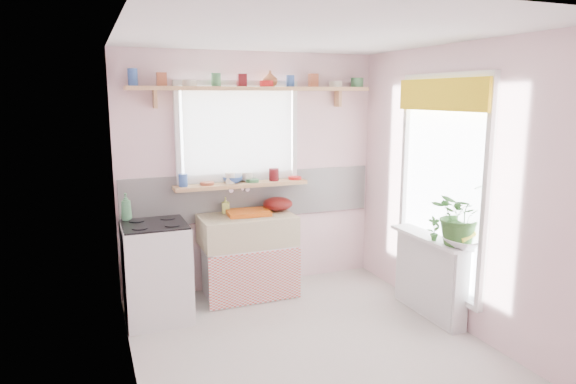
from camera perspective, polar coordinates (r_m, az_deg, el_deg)
name	(u,v)px	position (r m, az deg, el deg)	size (l,w,h in m)	color
room	(339,166)	(5.04, 5.67, 2.85)	(3.20, 3.20, 3.20)	beige
sink_unit	(248,255)	(5.34, -4.50, -7.01)	(0.95, 0.65, 1.11)	white
cooker	(157,271)	(4.92, -14.39, -8.54)	(0.58, 0.58, 0.93)	white
radiator_ledge	(430,274)	(5.06, 15.47, -8.82)	(0.22, 0.95, 0.78)	white
windowsill	(241,185)	(5.35, -5.20, 0.82)	(1.40, 0.22, 0.04)	tan
pine_shelf	(254,89)	(5.30, -3.76, 11.39)	(2.52, 0.24, 0.04)	tan
shelf_crockery	(252,81)	(5.30, -4.02, 12.20)	(2.47, 0.11, 0.12)	#3359A5
sill_crockery	(237,178)	(5.32, -5.72, 1.57)	(1.35, 0.11, 0.12)	#3359A5
dish_tray	(248,213)	(5.27, -4.44, -2.29)	(0.43, 0.32, 0.04)	#DE5E13
colander	(278,204)	(5.44, -1.15, -1.32)	(0.32, 0.32, 0.14)	#57100E
jade_plant	(459,214)	(4.67, 18.48, -2.32)	(0.49, 0.43, 0.55)	#315F26
fruit_bowl	(464,243)	(4.66, 18.96, -5.35)	(0.31, 0.31, 0.08)	white
herb_pot	(434,229)	(4.76, 15.93, -3.94)	(0.12, 0.08, 0.22)	#316628
soap_bottle_sink	(226,205)	(5.36, -6.95, -1.45)	(0.07, 0.08, 0.17)	#C3D25D
sill_cup	(247,177)	(5.41, -4.60, 1.69)	(0.12, 0.12, 0.10)	beige
sill_bowl	(233,180)	(5.35, -6.18, 1.37)	(0.20, 0.20, 0.06)	#3256A5
shelf_vase	(270,79)	(5.40, -2.00, 12.48)	(0.16, 0.16, 0.16)	#A45C32
cooker_bottle	(126,207)	(4.96, -17.55, -1.57)	(0.10, 0.10, 0.26)	#468C5B
fruit	(464,236)	(4.65, 19.02, -4.60)	(0.20, 0.14, 0.10)	orange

